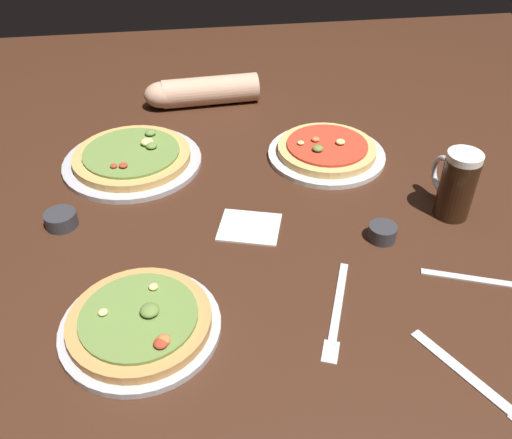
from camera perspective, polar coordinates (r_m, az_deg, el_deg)
The scene contains 12 objects.
ground_plane at distance 1.11m, azimuth -0.00°, elevation -1.42°, with size 2.40×2.40×0.03m, color #3D2114.
pizza_plate_near at distance 0.92m, azimuth -11.98°, elevation -10.49°, with size 0.26×0.26×0.05m.
pizza_plate_far at distance 1.32m, azimuth -12.75°, elevation 6.25°, with size 0.32×0.32×0.05m.
pizza_plate_side at distance 1.33m, azimuth 7.36°, elevation 7.08°, with size 0.28×0.28×0.05m.
beer_mug_dark at distance 1.17m, azimuth 20.11°, elevation 3.48°, with size 0.07×0.13×0.15m.
ramekin_sauce at distance 1.10m, azimuth 13.02°, elevation -1.33°, with size 0.06×0.06×0.03m, color #333338.
ramekin_butter at distance 1.17m, azimuth -19.65°, elevation 0.01°, with size 0.06×0.06×0.03m, color #333338.
napkin_folded at distance 1.10m, azimuth -0.65°, elevation -0.86°, with size 0.12×0.10×0.01m, color silver.
fork_left at distance 0.95m, azimuth 8.43°, elevation -9.41°, with size 0.10×0.22×0.01m.
knife_right at distance 0.91m, azimuth 22.09°, elevation -15.54°, with size 0.13×0.22×0.01m.
fork_spare at distance 1.07m, azimuth 23.04°, elevation -5.88°, with size 0.21×0.10×0.01m.
diner_arm at distance 1.56m, azimuth -6.05°, elevation 13.10°, with size 0.32×0.09×0.08m.
Camera 1 is at (-0.12, -0.85, 0.69)m, focal length 38.40 mm.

